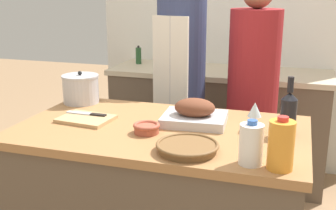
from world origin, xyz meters
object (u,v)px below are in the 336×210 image
object	(u,v)px
wicker_basket	(187,147)
condiment_bottle_extra	(139,56)
knife_chef	(88,114)
person_cook_aproned	(181,83)
wine_bottle_green	(288,112)
cutting_board	(86,119)
stock_pot	(81,89)
person_cook_guest	(252,94)
wine_glass_left	(255,110)
condiment_bottle_short	(179,57)
milk_jug	(251,144)
juice_jug	(281,145)
mixing_bowl	(147,128)
roasting_pan	(195,114)
condiment_bottle_tall	(241,65)

from	to	relation	value
wicker_basket	condiment_bottle_extra	xyz separation A→B (m)	(-0.94, 1.85, 0.05)
knife_chef	person_cook_aproned	distance (m)	0.86
wine_bottle_green	person_cook_aproned	size ratio (longest dim) A/B	0.16
cutting_board	stock_pot	size ratio (longest dim) A/B	1.31
stock_pot	person_cook_guest	xyz separation A→B (m)	(0.93, 0.56, -0.10)
person_cook_aproned	wine_glass_left	bearing A→B (deg)	-40.74
condiment_bottle_short	milk_jug	bearing A→B (deg)	-66.00
person_cook_aproned	milk_jug	bearing A→B (deg)	-50.45
knife_chef	condiment_bottle_extra	world-z (taller)	condiment_bottle_extra
juice_jug	milk_jug	world-z (taller)	juice_jug
wicker_basket	mixing_bowl	distance (m)	0.29
knife_chef	mixing_bowl	bearing A→B (deg)	-19.33
wine_bottle_green	knife_chef	world-z (taller)	wine_bottle_green
mixing_bowl	person_cook_guest	distance (m)	1.02
wine_glass_left	person_cook_guest	distance (m)	0.76
roasting_pan	knife_chef	world-z (taller)	roasting_pan
knife_chef	juice_jug	bearing A→B (deg)	-19.71
juice_jug	person_cook_guest	world-z (taller)	person_cook_guest
milk_jug	knife_chef	bearing A→B (deg)	158.80
mixing_bowl	knife_chef	bearing A→B (deg)	160.67
cutting_board	knife_chef	world-z (taller)	knife_chef
milk_jug	condiment_bottle_extra	bearing A→B (deg)	122.43
wine_bottle_green	juice_jug	bearing A→B (deg)	-91.52
condiment_bottle_tall	person_cook_guest	world-z (taller)	person_cook_guest
wine_bottle_green	milk_jug	bearing A→B (deg)	-107.45
person_cook_guest	wicker_basket	bearing A→B (deg)	-112.19
mixing_bowl	person_cook_aproned	size ratio (longest dim) A/B	0.07
juice_jug	wine_bottle_green	distance (m)	0.40
mixing_bowl	milk_jug	distance (m)	0.55
wicker_basket	milk_jug	world-z (taller)	milk_jug
wine_bottle_green	person_cook_guest	xyz separation A→B (m)	(-0.24, 0.77, -0.12)
stock_pot	person_cook_aproned	bearing A→B (deg)	51.09
juice_jug	mixing_bowl	bearing A→B (deg)	160.05
stock_pot	mixing_bowl	world-z (taller)	stock_pot
roasting_pan	wine_glass_left	xyz separation A→B (m)	(0.29, -0.01, 0.05)
cutting_board	person_cook_aproned	xyz separation A→B (m)	(0.26, 0.86, 0.02)
wicker_basket	person_cook_aproned	distance (m)	1.16
juice_jug	stock_pot	bearing A→B (deg)	152.35
person_cook_aproned	wicker_basket	bearing A→B (deg)	-60.95
knife_chef	condiment_bottle_short	world-z (taller)	condiment_bottle_short
wine_bottle_green	wine_glass_left	xyz separation A→B (m)	(-0.15, 0.02, -0.01)
cutting_board	person_cook_aproned	bearing A→B (deg)	73.31
condiment_bottle_tall	knife_chef	bearing A→B (deg)	-112.63
stock_pot	condiment_bottle_short	world-z (taller)	condiment_bottle_short
person_cook_aproned	juice_jug	bearing A→B (deg)	-46.64
stock_pot	wine_glass_left	world-z (taller)	stock_pot
mixing_bowl	person_cook_aproned	bearing A→B (deg)	96.16
person_cook_guest	person_cook_aproned	bearing A→B (deg)	165.00
stock_pot	condiment_bottle_short	distance (m)	1.24
mixing_bowl	wine_glass_left	bearing A→B (deg)	22.56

